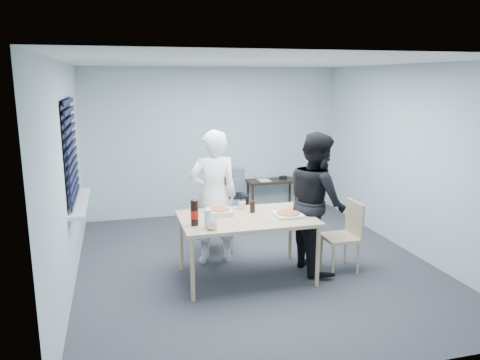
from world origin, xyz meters
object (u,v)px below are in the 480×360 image
object	(u,v)px
dining_table	(247,222)
person_black	(317,202)
chair_right	(347,231)
side_table	(272,184)
mug_a	(212,225)
stool	(234,201)
mug_b	(242,205)
chair_far	(216,214)
soda_bottle	(195,213)
person_white	(214,197)
backpack	(234,182)

from	to	relation	value
dining_table	person_black	size ratio (longest dim) A/B	0.90
chair_right	side_table	xyz separation A→B (m)	(-0.07, 2.73, 0.01)
mug_a	person_black	bearing A→B (deg)	16.04
mug_a	chair_right	bearing A→B (deg)	9.00
side_table	mug_a	bearing A→B (deg)	-119.83
stool	mug_b	bearing A→B (deg)	-101.04
chair_right	side_table	size ratio (longest dim) A/B	0.99
chair_far	side_table	bearing A→B (deg)	48.88
mug_a	soda_bottle	world-z (taller)	soda_bottle
dining_table	soda_bottle	bearing A→B (deg)	-166.62
chair_right	person_black	bearing A→B (deg)	161.46
person_white	soda_bottle	size ratio (longest dim) A/B	6.05
person_white	chair_far	bearing A→B (deg)	-105.70
dining_table	mug_a	distance (m)	0.62
dining_table	mug_a	world-z (taller)	mug_a
chair_right	mug_b	distance (m)	1.37
dining_table	chair_right	world-z (taller)	chair_right
stool	backpack	bearing A→B (deg)	-90.00
mug_a	mug_b	size ratio (longest dim) A/B	1.23
chair_right	backpack	distance (m)	2.28
dining_table	mug_b	xyz separation A→B (m)	(0.04, 0.35, 0.11)
person_white	side_table	size ratio (longest dim) A/B	1.96
chair_right	mug_a	xyz separation A→B (m)	(-1.80, -0.28, 0.31)
chair_right	soda_bottle	xyz separation A→B (m)	(-1.96, -0.08, 0.41)
backpack	mug_b	size ratio (longest dim) A/B	4.29
person_black	stool	size ratio (longest dim) A/B	3.21
mug_a	mug_b	world-z (taller)	mug_a
side_table	backpack	distance (m)	1.13
dining_table	backpack	bearing A→B (deg)	79.78
mug_b	soda_bottle	distance (m)	0.86
chair_right	backpack	size ratio (longest dim) A/B	2.08
dining_table	person_black	world-z (taller)	person_black
chair_far	chair_right	distance (m)	1.85
chair_right	person_white	size ratio (longest dim) A/B	0.50
person_white	backpack	xyz separation A→B (m)	(0.63, 1.36, -0.12)
dining_table	person_black	distance (m)	0.94
soda_bottle	person_black	bearing A→B (deg)	7.46
dining_table	chair_far	xyz separation A→B (m)	(-0.15, 1.08, -0.21)
backpack	mug_a	xyz separation A→B (m)	(-0.86, -2.35, 0.07)
chair_far	person_black	distance (m)	1.53
person_black	mug_a	distance (m)	1.48
person_black	mug_b	size ratio (longest dim) A/B	17.70
mug_a	backpack	bearing A→B (deg)	69.99
chair_far	dining_table	bearing A→B (deg)	-82.23
chair_far	person_black	xyz separation A→B (m)	(1.07, -1.03, 0.37)
chair_right	mug_b	bearing A→B (deg)	161.50
backpack	chair_right	bearing A→B (deg)	-51.23
chair_right	stool	world-z (taller)	chair_right
side_table	mug_b	world-z (taller)	mug_b
chair_far	chair_right	xyz separation A→B (m)	(1.45, -1.15, 0.00)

